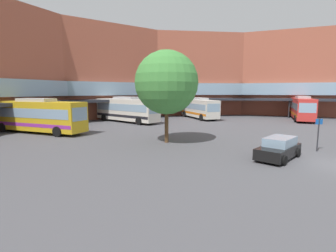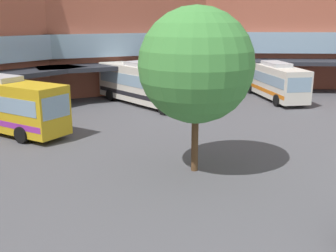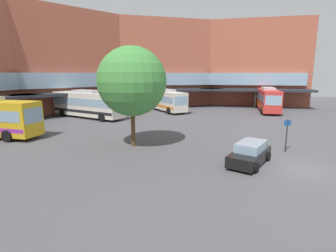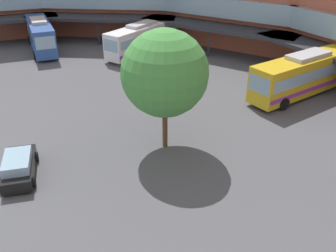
# 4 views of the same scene
# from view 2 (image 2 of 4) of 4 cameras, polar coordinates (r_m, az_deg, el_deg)

# --- Properties ---
(station_building) EXTENTS (83.61, 46.95, 16.27)m
(station_building) POSITION_cam_2_polar(r_m,az_deg,el_deg) (26.16, -15.75, 14.02)
(station_building) COLOR #AD5942
(station_building) RESTS_ON ground
(bus_3) EXTENTS (4.95, 12.21, 3.94)m
(bus_3) POSITION_cam_2_polar(r_m,az_deg,el_deg) (37.79, -3.13, 5.87)
(bus_3) COLOR silver
(bus_3) RESTS_ON ground
(bus_4) EXTENTS (8.63, 9.12, 3.67)m
(bus_4) POSITION_cam_2_polar(r_m,az_deg,el_deg) (42.11, 14.69, 6.14)
(bus_4) COLOR silver
(bus_4) RESTS_ON ground
(plaza_tree) EXTENTS (5.82, 5.82, 8.48)m
(plaza_tree) POSITION_cam_2_polar(r_m,az_deg,el_deg) (20.64, 3.93, 8.42)
(plaza_tree) COLOR brown
(plaza_tree) RESTS_ON ground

